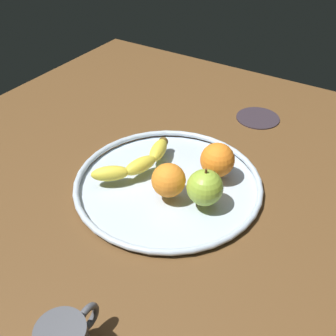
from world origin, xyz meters
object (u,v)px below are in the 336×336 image
at_px(apple, 205,187).
at_px(ambient_coaster, 258,117).
at_px(banana, 138,162).
at_px(orange_back_left, 217,160).
at_px(fruit_bowl, 168,183).
at_px(orange_center, 169,180).

height_order(apple, ambient_coaster, apple).
relative_size(banana, orange_back_left, 2.89).
xyz_separation_m(fruit_bowl, ambient_coaster, (0.35, -0.05, -0.01)).
bearing_deg(orange_back_left, orange_center, 154.45).
height_order(apple, orange_back_left, apple).
bearing_deg(orange_back_left, apple, -168.03).
bearing_deg(orange_center, apple, -76.92).
bearing_deg(orange_back_left, fruit_bowl, 134.00).
xyz_separation_m(banana, apple, (-0.02, -0.16, 0.02)).
bearing_deg(banana, apple, -79.26).
relative_size(apple, orange_center, 1.17).
height_order(fruit_bowl, apple, apple).
distance_m(orange_back_left, ambient_coaster, 0.29).
bearing_deg(ambient_coaster, orange_back_left, -175.56).
relative_size(fruit_bowl, orange_center, 5.80).
bearing_deg(apple, ambient_coaster, 6.26).
height_order(orange_back_left, ambient_coaster, orange_back_left).
height_order(fruit_bowl, orange_center, orange_center).
distance_m(banana, apple, 0.17).
height_order(banana, orange_back_left, orange_back_left).
xyz_separation_m(fruit_bowl, apple, (-0.02, -0.09, 0.04)).
relative_size(orange_back_left, orange_center, 1.06).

